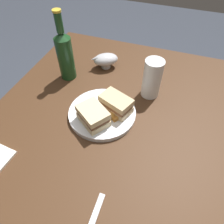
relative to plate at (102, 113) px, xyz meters
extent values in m
plane|color=#333842|center=(0.00, -0.08, -0.72)|extent=(6.00, 6.00, 0.00)
cube|color=#422816|center=(0.00, -0.08, -0.36)|extent=(1.06, 0.99, 0.71)
cylinder|color=white|center=(0.00, 0.00, 0.00)|extent=(0.25, 0.25, 0.02)
cube|color=beige|center=(-0.05, 0.01, 0.02)|extent=(0.12, 0.13, 0.02)
cube|color=brown|center=(-0.05, 0.01, 0.04)|extent=(0.12, 0.12, 0.01)
cube|color=beige|center=(-0.05, 0.01, 0.06)|extent=(0.12, 0.13, 0.02)
cube|color=#CCB284|center=(0.03, -0.04, 0.02)|extent=(0.11, 0.13, 0.02)
cube|color=#8C5B3D|center=(0.03, -0.04, 0.04)|extent=(0.10, 0.12, 0.02)
cube|color=#CCB284|center=(0.03, -0.04, 0.06)|extent=(0.11, 0.13, 0.02)
cube|color=#AD702D|center=(-0.01, -0.05, 0.02)|extent=(0.04, 0.04, 0.02)
cube|color=gold|center=(-0.04, -0.02, 0.02)|extent=(0.04, 0.06, 0.02)
cube|color=#B77F33|center=(-0.02, -0.03, 0.02)|extent=(0.02, 0.05, 0.02)
cylinder|color=white|center=(0.17, -0.14, 0.07)|extent=(0.07, 0.07, 0.16)
cylinder|color=gold|center=(0.17, -0.14, 0.04)|extent=(0.06, 0.06, 0.09)
cylinder|color=#B7B7BC|center=(0.29, 0.09, 0.00)|extent=(0.04, 0.04, 0.02)
ellipsoid|color=#B7B7BC|center=(0.29, 0.09, 0.03)|extent=(0.12, 0.13, 0.05)
ellipsoid|color=#381E0F|center=(0.29, 0.09, 0.04)|extent=(0.10, 0.11, 0.02)
cone|color=#B7B7BC|center=(0.26, 0.14, 0.04)|extent=(0.04, 0.04, 0.02)
cylinder|color=#19421E|center=(0.17, 0.22, 0.08)|extent=(0.07, 0.07, 0.18)
cone|color=#19421E|center=(0.17, 0.22, 0.19)|extent=(0.07, 0.07, 0.02)
cylinder|color=#19421E|center=(0.17, 0.22, 0.23)|extent=(0.03, 0.03, 0.07)
cylinder|color=gold|center=(0.17, 0.22, 0.28)|extent=(0.03, 0.03, 0.01)
camera|label=1|loc=(-0.47, -0.20, 0.58)|focal=33.13mm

